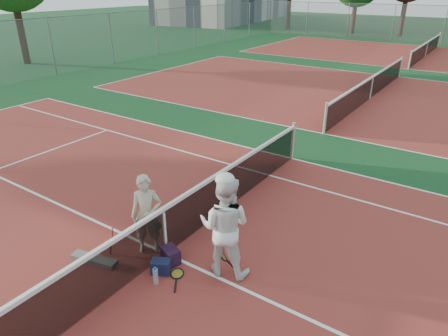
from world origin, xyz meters
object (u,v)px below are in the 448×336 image
object	(u,v)px
racket_red	(113,240)
player_a	(147,215)
sports_bag_purple	(171,255)
water_bottle	(156,276)
racket_spare	(177,274)
player_b	(225,226)
racket_black_held	(222,261)
sports_bag_navy	(161,267)
net_main	(165,231)

from	to	relation	value
racket_red	player_a	bearing A→B (deg)	-3.70
player_a	sports_bag_purple	distance (m)	0.87
player_a	water_bottle	bearing A→B (deg)	-80.23
racket_spare	sports_bag_purple	distance (m)	0.40
player_b	racket_black_held	size ratio (longest dim) A/B	3.70
racket_red	sports_bag_navy	world-z (taller)	racket_red
net_main	racket_spare	bearing A→B (deg)	-30.90
net_main	water_bottle	size ratio (longest dim) A/B	36.60
player_a	racket_spare	xyz separation A→B (m)	(0.90, -0.26, -0.77)
player_b	water_bottle	size ratio (longest dim) A/B	6.22
racket_spare	sports_bag_purple	world-z (taller)	sports_bag_purple
racket_spare	player_b	bearing A→B (deg)	-83.56
racket_black_held	racket_spare	xyz separation A→B (m)	(-0.63, -0.48, -0.24)
net_main	player_a	world-z (taller)	player_a
sports_bag_navy	sports_bag_purple	world-z (taller)	sports_bag_purple
player_b	racket_black_held	bearing A→B (deg)	68.67
racket_red	racket_spare	distance (m)	1.42
sports_bag_navy	water_bottle	size ratio (longest dim) A/B	1.08
racket_red	racket_black_held	size ratio (longest dim) A/B	1.18
water_bottle	net_main	bearing A→B (deg)	119.57
racket_spare	sports_bag_navy	size ratio (longest dim) A/B	1.84
player_b	racket_black_held	distance (m)	0.69
net_main	sports_bag_purple	distance (m)	0.45
player_a	racket_black_held	world-z (taller)	player_a
racket_red	racket_black_held	bearing A→B (deg)	-28.58
player_b	sports_bag_navy	bearing A→B (deg)	20.38
racket_spare	water_bottle	xyz separation A→B (m)	(-0.15, -0.38, 0.14)
racket_spare	sports_bag_navy	distance (m)	0.32
racket_red	sports_bag_navy	size ratio (longest dim) A/B	1.83
player_a	racket_red	bearing A→B (deg)	-176.39
racket_red	racket_spare	bearing A→B (deg)	-39.02
racket_spare	racket_red	bearing A→B (deg)	62.96
player_a	sports_bag_navy	world-z (taller)	player_a
player_b	racket_black_held	world-z (taller)	player_b
net_main	sports_bag_purple	world-z (taller)	net_main
racket_spare	player_a	bearing A→B (deg)	38.76
player_a	water_bottle	size ratio (longest dim) A/B	5.26
racket_black_held	water_bottle	bearing A→B (deg)	8.38
player_a	racket_black_held	size ratio (longest dim) A/B	3.13
water_bottle	racket_spare	bearing A→B (deg)	69.11
racket_red	water_bottle	distance (m)	1.26
player_a	sports_bag_purple	bearing A→B (deg)	-45.31
sports_bag_navy	racket_black_held	bearing A→B (deg)	33.67
net_main	sports_bag_navy	bearing A→B (deg)	-58.04
net_main	player_b	distance (m)	1.28
sports_bag_purple	net_main	bearing A→B (deg)	151.53
player_b	racket_spare	bearing A→B (deg)	24.81
player_b	sports_bag_purple	world-z (taller)	player_b
racket_spare	water_bottle	bearing A→B (deg)	124.04
racket_red	racket_spare	xyz separation A→B (m)	(1.38, 0.20, -0.28)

